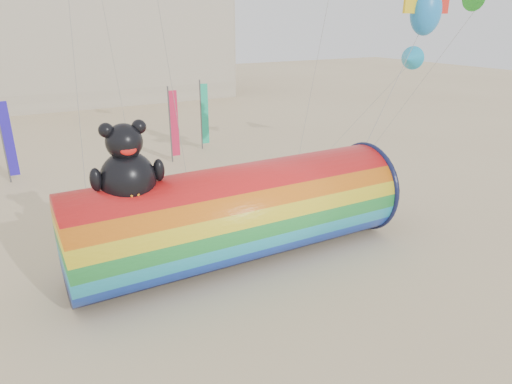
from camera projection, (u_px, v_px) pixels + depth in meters
ground at (263, 259)px, 18.93m from camera, size 160.00×160.00×0.00m
windsock_assembly at (239, 211)px, 18.41m from camera, size 13.64×4.15×6.29m
kite_handler at (322, 198)px, 22.88m from camera, size 0.80×0.66×1.89m
fabric_bundle at (335, 222)px, 22.01m from camera, size 2.62×1.35×0.41m
festival_banners at (136, 125)px, 30.79m from camera, size 13.88×2.23×5.20m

